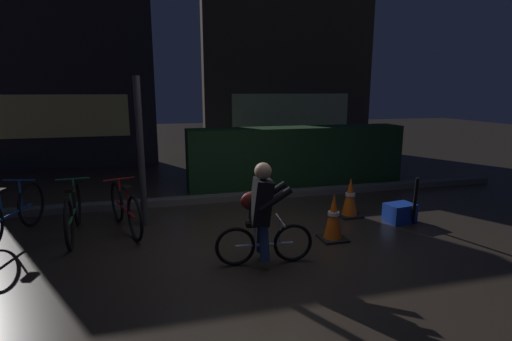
{
  "coord_description": "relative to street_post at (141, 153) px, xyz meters",
  "views": [
    {
      "loc": [
        -1.23,
        -4.78,
        2.06
      ],
      "look_at": [
        0.2,
        0.6,
        0.9
      ],
      "focal_mm": 27.14,
      "sensor_mm": 36.0,
      "label": 1
    }
  ],
  "objects": [
    {
      "name": "traffic_cone_far",
      "position": [
        3.29,
        -0.43,
        -0.81
      ],
      "size": [
        0.36,
        0.36,
        0.66
      ],
      "color": "black",
      "rests_on": "ground"
    },
    {
      "name": "parked_bike_leftmost",
      "position": [
        -1.8,
        -0.09,
        -0.77
      ],
      "size": [
        0.53,
        1.68,
        0.79
      ],
      "rotation": [
        0.0,
        0.0,
        1.32
      ],
      "color": "black",
      "rests_on": "ground"
    },
    {
      "name": "closed_umbrella",
      "position": [
        3.98,
        -1.15,
        -0.73
      ],
      "size": [
        0.24,
        0.31,
        0.81
      ],
      "primitive_type": "cylinder",
      "rotation": [
        0.0,
        0.36,
        4.1
      ],
      "color": "black",
      "rests_on": "ground"
    },
    {
      "name": "cyclist",
      "position": [
        1.39,
        -1.77,
        -0.5
      ],
      "size": [
        1.19,
        0.55,
        1.25
      ],
      "rotation": [
        0.0,
        0.0,
        -0.09
      ],
      "color": "black",
      "rests_on": "ground"
    },
    {
      "name": "hedge_row",
      "position": [
        3.23,
        1.9,
        -0.5
      ],
      "size": [
        4.8,
        0.7,
        1.27
      ],
      "primitive_type": "cube",
      "color": "#19381C",
      "rests_on": "ground"
    },
    {
      "name": "storefront_right",
      "position": [
        4.49,
        6.0,
        1.41
      ],
      "size": [
        5.53,
        0.54,
        5.11
      ],
      "color": "#42382D",
      "rests_on": "ground"
    },
    {
      "name": "sidewalk_curb",
      "position": [
        1.43,
        1.0,
        -1.07
      ],
      "size": [
        12.0,
        0.24,
        0.12
      ],
      "primitive_type": "cube",
      "color": "#56544F",
      "rests_on": "ground"
    },
    {
      "name": "parked_bike_left_mid",
      "position": [
        -0.96,
        -0.23,
        -0.77
      ],
      "size": [
        0.46,
        1.72,
        0.79
      ],
      "rotation": [
        0.0,
        0.0,
        1.65
      ],
      "color": "black",
      "rests_on": "ground"
    },
    {
      "name": "traffic_cone_near",
      "position": [
        2.56,
        -1.3,
        -0.81
      ],
      "size": [
        0.36,
        0.36,
        0.67
      ],
      "color": "black",
      "rests_on": "ground"
    },
    {
      "name": "storefront_left",
      "position": [
        -2.09,
        5.3,
        1.25
      ],
      "size": [
        4.77,
        0.54,
        4.8
      ],
      "color": "#262328",
      "rests_on": "ground"
    },
    {
      "name": "ground_plane",
      "position": [
        1.43,
        -1.2,
        -1.13
      ],
      "size": [
        40.0,
        40.0,
        0.0
      ],
      "primitive_type": "plane",
      "color": "#2D261E"
    },
    {
      "name": "parked_bike_center_left",
      "position": [
        -0.26,
        -0.17,
        -0.79
      ],
      "size": [
        0.59,
        1.55,
        0.75
      ],
      "rotation": [
        0.0,
        0.0,
        1.89
      ],
      "color": "black",
      "rests_on": "ground"
    },
    {
      "name": "blue_crate",
      "position": [
        3.91,
        -0.9,
        -0.98
      ],
      "size": [
        0.48,
        0.38,
        0.3
      ],
      "primitive_type": "cube",
      "rotation": [
        0.0,
        0.0,
        0.15
      ],
      "color": "#193DB7",
      "rests_on": "ground"
    },
    {
      "name": "street_post",
      "position": [
        0.0,
        0.0,
        0.0
      ],
      "size": [
        0.1,
        0.1,
        2.27
      ],
      "primitive_type": "cylinder",
      "color": "#2D2D33",
      "rests_on": "ground"
    }
  ]
}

